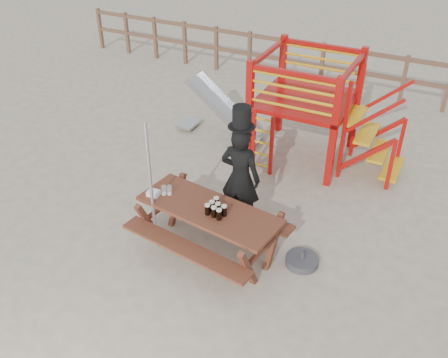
{
  "coord_description": "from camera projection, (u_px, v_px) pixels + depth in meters",
  "views": [
    {
      "loc": [
        2.76,
        -4.83,
        5.13
      ],
      "look_at": [
        -0.1,
        0.8,
        0.96
      ],
      "focal_mm": 40.0,
      "sensor_mm": 36.0,
      "label": 1
    }
  ],
  "objects": [
    {
      "name": "back_fence",
      "position": [
        342.0,
        64.0,
        12.26
      ],
      "size": [
        15.09,
        0.09,
        1.2
      ],
      "color": "brown",
      "rests_on": "ground"
    },
    {
      "name": "playground_fort",
      "position": [
        301.0,
        106.0,
        9.49
      ],
      "size": [
        4.71,
        1.84,
        2.1
      ],
      "color": "#A90E0B",
      "rests_on": "ground"
    },
    {
      "name": "metal_pole",
      "position": [
        151.0,
        189.0,
        7.14
      ],
      "size": [
        0.05,
        0.05,
        2.15
      ],
      "primitive_type": "cylinder",
      "color": "#B2B2B7",
      "rests_on": "ground"
    },
    {
      "name": "ground",
      "position": [
        206.0,
        261.0,
        7.46
      ],
      "size": [
        60.0,
        60.0,
        0.0
      ],
      "primitive_type": "plane",
      "color": "#BBAB92",
      "rests_on": "ground"
    },
    {
      "name": "picnic_table",
      "position": [
        209.0,
        225.0,
        7.35
      ],
      "size": [
        2.3,
        1.74,
        0.82
      ],
      "rotation": [
        0.0,
        0.0,
        -0.14
      ],
      "color": "brown",
      "rests_on": "ground"
    },
    {
      "name": "empty_glasses",
      "position": [
        167.0,
        191.0,
        7.44
      ],
      "size": [
        0.15,
        0.12,
        0.15
      ],
      "color": "silver",
      "rests_on": "picnic_table"
    },
    {
      "name": "parasol_base",
      "position": [
        302.0,
        261.0,
        7.37
      ],
      "size": [
        0.49,
        0.49,
        0.21
      ],
      "color": "#3B3B41",
      "rests_on": "ground"
    },
    {
      "name": "paper_bag",
      "position": [
        154.0,
        193.0,
        7.43
      ],
      "size": [
        0.19,
        0.16,
        0.08
      ],
      "primitive_type": "cube",
      "rotation": [
        0.0,
        0.0,
        0.11
      ],
      "color": "white",
      "rests_on": "picnic_table"
    },
    {
      "name": "man_with_hat",
      "position": [
        240.0,
        175.0,
        7.69
      ],
      "size": [
        0.66,
        0.44,
        2.1
      ],
      "rotation": [
        0.0,
        0.0,
        3.17
      ],
      "color": "black",
      "rests_on": "ground"
    },
    {
      "name": "stout_pints",
      "position": [
        216.0,
        209.0,
        7.03
      ],
      "size": [
        0.3,
        0.31,
        0.17
      ],
      "color": "black",
      "rests_on": "picnic_table"
    }
  ]
}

